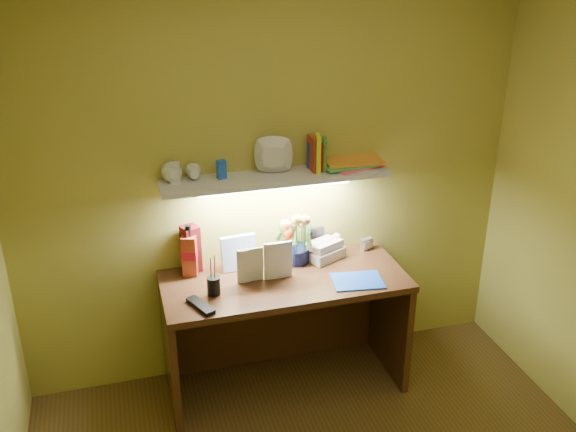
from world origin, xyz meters
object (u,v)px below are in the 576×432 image
object	(u,v)px
desk	(285,333)
telephone	(324,248)
flower_bouquet	(295,237)
desk_clock	(367,244)
whisky_bottle	(190,250)

from	to	relation	value
desk	telephone	distance (m)	0.56
flower_bouquet	desk_clock	size ratio (longest dim) A/B	4.20
flower_bouquet	telephone	bearing A→B (deg)	-3.41
flower_bouquet	telephone	world-z (taller)	flower_bouquet
desk	flower_bouquet	world-z (taller)	flower_bouquet
flower_bouquet	telephone	distance (m)	0.20
telephone	whisky_bottle	distance (m)	0.81
flower_bouquet	whisky_bottle	bearing A→B (deg)	179.44
telephone	desk_clock	bearing A→B (deg)	-17.99
flower_bouquet	desk_clock	distance (m)	0.49
desk	telephone	size ratio (longest dim) A/B	6.40
desk	desk_clock	size ratio (longest dim) A/B	18.75
telephone	whisky_bottle	world-z (taller)	whisky_bottle
telephone	whisky_bottle	size ratio (longest dim) A/B	0.71
desk	whisky_bottle	xyz separation A→B (m)	(-0.51, 0.20, 0.53)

